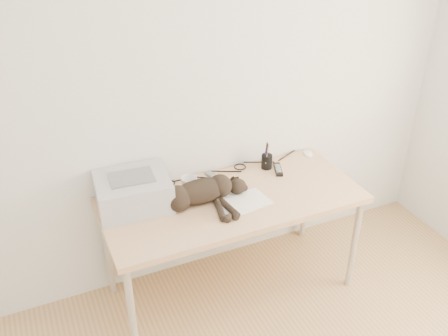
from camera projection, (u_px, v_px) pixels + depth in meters
name	position (u px, v px, depth m)	size (l,w,h in m)	color
wall_back	(209.00, 92.00, 3.06)	(3.50, 3.50, 0.00)	silver
desk	(227.00, 208.00, 3.19)	(1.60, 0.70, 0.74)	tan
printer	(133.00, 191.00, 2.94)	(0.45, 0.39, 0.20)	#ABABB0
papers	(243.00, 201.00, 3.02)	(0.33, 0.25, 0.01)	white
cat	(198.00, 194.00, 2.97)	(0.71, 0.32, 0.16)	black
mug	(189.00, 184.00, 3.10)	(0.10, 0.10, 0.09)	white
pen_cup	(267.00, 161.00, 3.34)	(0.07, 0.07, 0.19)	black
remote_grey	(214.00, 177.00, 3.24)	(0.05, 0.16, 0.02)	slate
remote_black	(278.00, 169.00, 3.33)	(0.04, 0.16, 0.02)	black
mouse	(308.00, 152.00, 3.52)	(0.06, 0.10, 0.03)	white
cable_tangle	(213.00, 173.00, 3.30)	(1.36, 0.08, 0.01)	black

